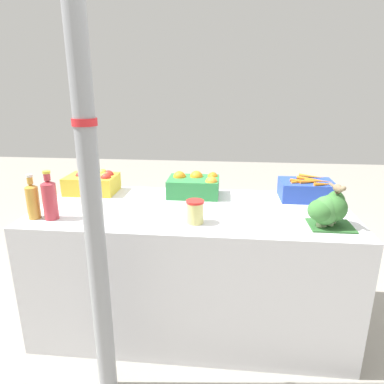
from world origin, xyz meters
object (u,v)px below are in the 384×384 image
Objects in this scene: support_pole at (87,152)px; sparrow_bird at (339,188)px; orange_crate at (194,185)px; carrot_crate at (307,189)px; juice_bottle_ruby at (50,199)px; pickle_jar at (195,212)px; apple_crate at (93,182)px; broccoli_pile at (328,209)px; juice_bottle_amber at (33,200)px.

support_pole is 1.20m from sparrow_bird.
orange_crate reaches higher than carrot_crate.
orange_crate is 0.89m from juice_bottle_ruby.
orange_crate is 0.48m from pickle_jar.
apple_crate is 1.50m from broccoli_pile.
support_pole is 0.68m from juice_bottle_amber.
broccoli_pile reaches higher than pickle_jar.
orange_crate is 0.97m from juice_bottle_amber.
support_pole is 9.06× the size of juice_bottle_ruby.
support_pole reaches higher than juice_bottle_ruby.
pickle_jar is at bearing 41.95° from support_pole.
juice_bottle_ruby is at bearing -178.42° from pickle_jar.
apple_crate is at bearing 111.76° from support_pole.
juice_bottle_ruby is 1.51m from sparrow_bird.
broccoli_pile is 0.89× the size of juice_bottle_ruby.
support_pole is at bearing -160.78° from broccoli_pile.
orange_crate is at bearing -138.49° from sparrow_bird.
apple_crate is at bearing -124.88° from sparrow_bird.
support_pole is 19.65× the size of pickle_jar.
apple_crate is 0.88m from pickle_jar.
support_pole is 18.43× the size of sparrow_bird.
sparrow_bird reaches higher than orange_crate.
sparrow_bird reaches higher than apple_crate.
support_pole reaches higher than apple_crate.
apple_crate is (-0.33, 0.84, -0.37)m from support_pole.
broccoli_pile is at bearing 1.34° from juice_bottle_amber.
support_pole is at bearing -88.74° from sparrow_bird.
broccoli_pile is 1.47m from juice_bottle_ruby.
support_pole reaches higher than pickle_jar.
juice_bottle_amber is at bearing -149.09° from orange_crate.
apple_crate is at bearing -179.83° from orange_crate.
carrot_crate is 1.63m from juice_bottle_amber.
juice_bottle_amber is at bearing -178.66° from broccoli_pile.
support_pole is 0.61m from juice_bottle_ruby.
juice_bottle_ruby is at bearing -105.99° from sparrow_bird.
orange_crate is at bearing 0.17° from apple_crate.
broccoli_pile is at bearing -32.17° from orange_crate.
carrot_crate is 1.33× the size of juice_bottle_amber.
juice_bottle_ruby reaches higher than juice_bottle_amber.
juice_bottle_amber is 0.89m from pickle_jar.
orange_crate is at bearing 96.18° from pickle_jar.
juice_bottle_amber is (-0.48, 0.34, -0.34)m from support_pole.
sparrow_bird is (1.50, 0.03, 0.09)m from juice_bottle_ruby.
orange_crate is at bearing 67.18° from support_pole.
sparrow_bird is (1.60, 0.03, 0.11)m from juice_bottle_amber.
carrot_crate is at bearing 37.74° from support_pole.
support_pole is 1.42m from carrot_crate.
support_pole is 1.20m from broccoli_pile.
broccoli_pile is 0.68m from pickle_jar.
support_pole reaches higher than juice_bottle_amber.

